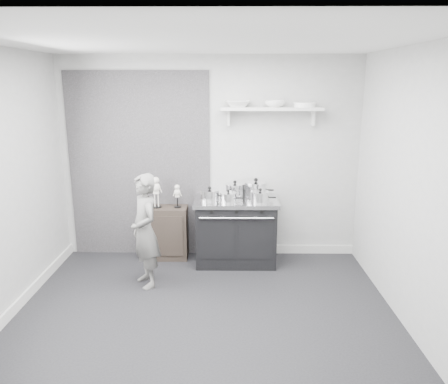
{
  "coord_description": "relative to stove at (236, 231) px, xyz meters",
  "views": [
    {
      "loc": [
        0.25,
        -4.0,
        2.36
      ],
      "look_at": [
        0.2,
        0.95,
        1.1
      ],
      "focal_mm": 35.0,
      "sensor_mm": 36.0,
      "label": 1
    }
  ],
  "objects": [
    {
      "name": "ground",
      "position": [
        -0.35,
        -1.48,
        -0.44
      ],
      "size": [
        4.0,
        4.0,
        0.0
      ],
      "primitive_type": "plane",
      "color": "black",
      "rests_on": "ground"
    },
    {
      "name": "child",
      "position": [
        -1.07,
        -0.69,
        0.23
      ],
      "size": [
        0.53,
        0.59,
        1.35
      ],
      "primitive_type": "imported",
      "rotation": [
        0.0,
        0.0,
        -1.05
      ],
      "color": "slate",
      "rests_on": "ground"
    },
    {
      "name": "skeleton_torso",
      "position": [
        -0.78,
        0.13,
        0.46
      ],
      "size": [
        0.1,
        0.06,
        0.36
      ],
      "primitive_type": null,
      "color": "silver",
      "rests_on": "side_cabinet"
    },
    {
      "name": "pot_front_center",
      "position": [
        -0.1,
        -0.15,
        0.5
      ],
      "size": [
        0.3,
        0.21,
        0.16
      ],
      "color": "silver",
      "rests_on": "stove"
    },
    {
      "name": "pot_back_right",
      "position": [
        0.26,
        0.11,
        0.54
      ],
      "size": [
        0.39,
        0.3,
        0.26
      ],
      "color": "silver",
      "rests_on": "stove"
    },
    {
      "name": "pot_front_right",
      "position": [
        0.3,
        -0.15,
        0.51
      ],
      "size": [
        0.32,
        0.23,
        0.18
      ],
      "color": "silver",
      "rests_on": "stove"
    },
    {
      "name": "side_cabinet",
      "position": [
        -0.93,
        0.13,
        -0.08
      ],
      "size": [
        0.55,
        0.32,
        0.72
      ],
      "primitive_type": "cube",
      "color": "black",
      "rests_on": "ground"
    },
    {
      "name": "bowl_small",
      "position": [
        0.49,
        0.19,
        1.64
      ],
      "size": [
        0.26,
        0.26,
        0.08
      ],
      "primitive_type": "imported",
      "color": "white",
      "rests_on": "wall_shelf"
    },
    {
      "name": "room_shell",
      "position": [
        -0.44,
        -1.33,
        1.2
      ],
      "size": [
        4.02,
        3.62,
        2.71
      ],
      "color": "#A3A3A1",
      "rests_on": "ground"
    },
    {
      "name": "plate_stack",
      "position": [
        0.87,
        0.19,
        1.63
      ],
      "size": [
        0.28,
        0.28,
        0.06
      ],
      "primitive_type": "cylinder",
      "color": "white",
      "rests_on": "wall_shelf"
    },
    {
      "name": "pot_front_left",
      "position": [
        -0.34,
        -0.07,
        0.5
      ],
      "size": [
        0.33,
        0.25,
        0.19
      ],
      "color": "silver",
      "rests_on": "stove"
    },
    {
      "name": "skeleton_full",
      "position": [
        -1.06,
        0.13,
        0.52
      ],
      "size": [
        0.14,
        0.09,
        0.48
      ],
      "primitive_type": null,
      "color": "silver",
      "rests_on": "side_cabinet"
    },
    {
      "name": "stove",
      "position": [
        0.0,
        0.0,
        0.0
      ],
      "size": [
        1.09,
        0.68,
        0.87
      ],
      "color": "black",
      "rests_on": "ground"
    },
    {
      "name": "pot_back_left",
      "position": [
        -0.01,
        0.15,
        0.52
      ],
      "size": [
        0.34,
        0.26,
        0.22
      ],
      "color": "silver",
      "rests_on": "stove"
    },
    {
      "name": "bowl_large",
      "position": [
        0.02,
        0.19,
        1.64
      ],
      "size": [
        0.34,
        0.34,
        0.08
      ],
      "primitive_type": "imported",
      "color": "white",
      "rests_on": "wall_shelf"
    },
    {
      "name": "wall_shelf",
      "position": [
        0.45,
        0.2,
        1.57
      ],
      "size": [
        1.3,
        0.26,
        0.24
      ],
      "color": "silver",
      "rests_on": "room_shell"
    }
  ]
}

